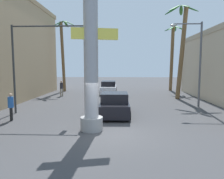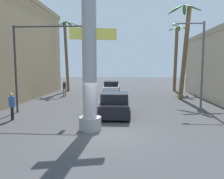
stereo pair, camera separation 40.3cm
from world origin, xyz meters
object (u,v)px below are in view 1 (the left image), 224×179
Objects in this scene: street_lamp at (195,56)px; pedestrian_curb_left at (11,105)px; car_far at (109,88)px; car_lead at (115,105)px; traffic_light_mast at (38,51)px; neon_sign_pole at (91,47)px; palm_tree_far_right at (172,54)px; pedestrian_far_left at (61,87)px; palm_tree_mid_right at (182,45)px; palm_tree_far_left at (63,51)px.

street_lamp is 4.03× the size of pedestrian_curb_left.
car_lead is at bearing -84.78° from car_far.
traffic_light_mast is 3.64× the size of pedestrian_curb_left.
neon_sign_pole is at bearing -106.26° from car_lead.
street_lamp reaches higher than traffic_light_mast.
palm_tree_far_right is (7.35, 15.37, 4.31)m from car_lead.
traffic_light_mast is 3.54× the size of pedestrian_far_left.
neon_sign_pole is 5.48× the size of pedestrian_far_left.
neon_sign_pole reaches higher than palm_tree_mid_right.
car_far is 7.90m from palm_tree_far_left.
pedestrian_far_left reaches higher than car_lead.
neon_sign_pole is 6.41m from pedestrian_curb_left.
car_lead is at bearing -55.94° from pedestrian_far_left.
pedestrian_curb_left is at bearing -128.30° from palm_tree_far_right.
palm_tree_far_right reaches higher than car_far.
palm_tree_far_right is (8.42, 3.64, 4.27)m from car_far.
traffic_light_mast is (-11.66, -2.89, 0.21)m from street_lamp.
palm_tree_far_left reaches higher than traffic_light_mast.
street_lamp is 1.43× the size of car_far.
street_lamp is 3.92× the size of pedestrian_far_left.
car_lead is 11.78m from car_far.
street_lamp is 1.46× the size of car_lead.
palm_tree_mid_right is (7.63, 11.66, 1.17)m from neon_sign_pole.
car_far is 0.52× the size of palm_tree_far_left.
car_lead is at bearing -115.56° from palm_tree_far_right.
neon_sign_pole is at bearing -43.13° from traffic_light_mast.
palm_tree_mid_right reaches higher than car_far.
neon_sign_pole reaches higher than palm_tree_far_left.
neon_sign_pole is at bearing -70.90° from palm_tree_far_left.
pedestrian_curb_left is (-12.64, -5.03, -3.17)m from street_lamp.
palm_tree_far_right reaches higher than street_lamp.
car_far is 2.82× the size of pedestrian_curb_left.
palm_tree_far_right reaches higher than car_lead.
neon_sign_pole is 1.03× the size of palm_tree_far_left.
neon_sign_pole is 1.00× the size of palm_tree_mid_right.
palm_tree_far_left reaches higher than pedestrian_curb_left.
palm_tree_far_right reaches higher than traffic_light_mast.
car_far is 14.58m from pedestrian_curb_left.
palm_tree_far_left is at bearing 97.77° from traffic_light_mast.
palm_tree_far_right is 14.58m from palm_tree_far_left.
pedestrian_far_left is (-5.10, 12.83, -3.26)m from neon_sign_pole.
palm_tree_far_right is at bearing 66.15° from neon_sign_pole.
pedestrian_curb_left is at bearing 160.77° from neon_sign_pole.
pedestrian_far_left is (-13.53, -6.23, -4.00)m from palm_tree_far_right.
traffic_light_mast is 4.12m from pedestrian_curb_left.
car_lead is at bearing 73.74° from neon_sign_pole.
car_far is at bearing 130.88° from street_lamp.
car_far is at bearing 26.94° from pedestrian_far_left.
pedestrian_far_left is at bearing 174.74° from palm_tree_mid_right.
traffic_light_mast is at bearing -84.33° from pedestrian_far_left.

